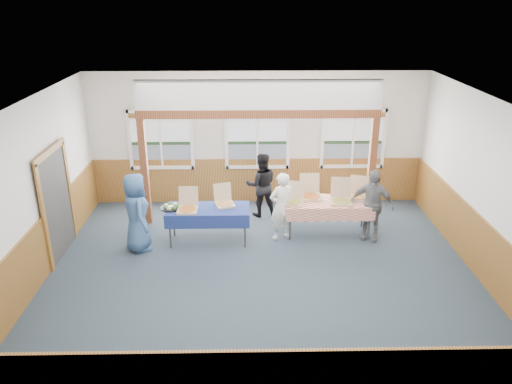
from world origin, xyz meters
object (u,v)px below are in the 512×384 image
woman_white (281,206)px  man_blue (136,212)px  table_left (208,211)px  woman_black (261,185)px  table_right (328,203)px  person_grey (372,205)px

woman_white → man_blue: (-2.91, -0.41, 0.07)m
table_left → man_blue: 1.43m
woman_black → table_right: bearing=139.7°
table_right → woman_white: 1.04m
woman_black → table_left: bearing=44.0°
woman_white → person_grey: person_grey is taller
man_blue → table_left: bearing=-101.4°
table_left → table_right: 2.55m
woman_black → man_blue: bearing=27.5°
table_left → woman_white: size_ratio=1.26×
table_left → woman_white: (1.52, 0.11, 0.04)m
woman_white → woman_black: woman_black is taller
woman_black → person_grey: bearing=146.3°
woman_black → person_grey: (2.25, -1.24, 0.02)m
table_right → person_grey: person_grey is taller
table_left → woman_black: woman_black is taller
woman_black → man_blue: size_ratio=0.93×
table_right → woman_black: 1.71m
woman_white → man_blue: man_blue is taller
man_blue → person_grey: 4.80m
woman_white → person_grey: size_ratio=0.96×
woman_white → man_blue: bearing=-15.4°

